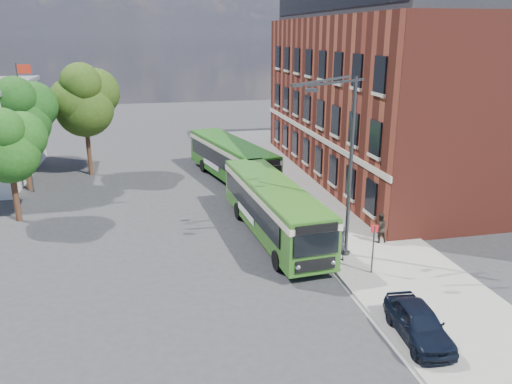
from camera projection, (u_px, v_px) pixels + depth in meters
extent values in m
plane|color=#2C2C2E|center=(238.00, 250.00, 26.23)|extent=(120.00, 120.00, 0.00)
cube|color=gray|center=(315.00, 194.00, 35.08)|extent=(6.00, 48.00, 0.15)
cube|color=beige|center=(273.00, 198.00, 34.48)|extent=(0.12, 48.00, 0.01)
cube|color=maroon|center=(387.00, 99.00, 38.44)|extent=(12.00, 26.00, 12.00)
cube|color=beige|center=(312.00, 133.00, 37.93)|extent=(0.12, 26.00, 0.35)
cube|color=#202328|center=(395.00, 1.00, 36.28)|extent=(10.80, 24.80, 2.20)
cube|color=black|center=(324.00, 0.00, 35.17)|extent=(0.08, 24.00, 1.40)
cylinder|color=#333638|center=(25.00, 130.00, 34.40)|extent=(0.10, 0.10, 9.00)
cube|color=#B42514|center=(24.00, 69.00, 33.24)|extent=(0.90, 0.02, 0.60)
cylinder|color=#333638|center=(345.00, 254.00, 25.39)|extent=(0.44, 0.44, 0.30)
cylinder|color=#333638|center=(350.00, 172.00, 24.07)|extent=(0.18, 0.18, 9.00)
cube|color=#333638|center=(335.00, 83.00, 21.95)|extent=(2.58, 0.46, 0.37)
cube|color=#333638|center=(326.00, 80.00, 23.06)|extent=(2.58, 0.46, 0.37)
cube|color=#333638|center=(312.00, 90.00, 21.32)|extent=(0.55, 0.22, 0.16)
cube|color=#333638|center=(297.00, 85.00, 23.33)|extent=(0.55, 0.22, 0.16)
cylinder|color=#333638|center=(373.00, 251.00, 23.09)|extent=(0.08, 0.08, 2.50)
cube|color=red|center=(375.00, 229.00, 22.75)|extent=(0.35, 0.04, 0.35)
cube|color=#30661E|center=(273.00, 206.00, 27.58)|extent=(3.41, 12.06, 2.45)
cube|color=#30661E|center=(273.00, 227.00, 27.97)|extent=(3.45, 12.10, 0.14)
cube|color=black|center=(249.00, 204.00, 27.46)|extent=(0.86, 10.08, 1.10)
cube|color=black|center=(293.00, 200.00, 28.17)|extent=(0.86, 10.08, 1.10)
cube|color=beige|center=(273.00, 191.00, 27.33)|extent=(3.47, 12.12, 0.32)
cube|color=#30661E|center=(273.00, 185.00, 27.22)|extent=(3.30, 11.95, 0.12)
cube|color=black|center=(316.00, 244.00, 22.07)|extent=(2.15, 0.25, 1.05)
cube|color=black|center=(317.00, 229.00, 21.84)|extent=(2.00, 0.23, 0.38)
cube|color=black|center=(316.00, 265.00, 22.37)|extent=(1.90, 0.23, 0.55)
sphere|color=silver|center=(298.00, 267.00, 22.15)|extent=(0.26, 0.26, 0.26)
sphere|color=silver|center=(333.00, 262.00, 22.62)|extent=(0.26, 0.26, 0.26)
cube|color=black|center=(244.00, 174.00, 32.97)|extent=(2.00, 0.23, 0.90)
cube|color=white|center=(246.00, 213.00, 28.33)|extent=(0.29, 3.19, 0.45)
cylinder|color=black|center=(277.00, 260.00, 23.86)|extent=(0.36, 1.02, 1.00)
cylinder|color=black|center=(322.00, 254.00, 24.51)|extent=(0.36, 1.02, 1.00)
cylinder|color=black|center=(238.00, 211.00, 30.52)|extent=(0.36, 1.02, 1.00)
cylinder|color=black|center=(274.00, 207.00, 31.16)|extent=(0.36, 1.02, 1.00)
cube|color=#205E15|center=(231.00, 158.00, 38.24)|extent=(5.13, 12.24, 2.45)
cube|color=#205E15|center=(231.00, 174.00, 38.62)|extent=(5.18, 12.29, 0.14)
cube|color=black|center=(214.00, 157.00, 37.93)|extent=(2.37, 9.94, 1.10)
cube|color=black|center=(245.00, 154.00, 38.98)|extent=(2.37, 9.94, 1.10)
cube|color=beige|center=(231.00, 147.00, 37.99)|extent=(5.20, 12.31, 0.32)
cube|color=#205E15|center=(231.00, 142.00, 37.88)|extent=(5.01, 12.12, 0.12)
cube|color=black|center=(266.00, 175.00, 33.00)|extent=(2.11, 0.56, 1.05)
cube|color=black|center=(266.00, 164.00, 32.77)|extent=(1.97, 0.53, 0.38)
cube|color=black|center=(266.00, 189.00, 33.30)|extent=(1.87, 0.51, 0.55)
sphere|color=silver|center=(255.00, 191.00, 32.97)|extent=(0.26, 0.26, 0.26)
sphere|color=silver|center=(277.00, 187.00, 33.66)|extent=(0.26, 0.26, 0.26)
cube|color=black|center=(204.00, 140.00, 43.35)|extent=(1.97, 0.53, 0.90)
cube|color=white|center=(211.00, 164.00, 38.76)|extent=(0.76, 3.13, 0.45)
cylinder|color=black|center=(239.00, 190.00, 34.54)|extent=(0.50, 1.04, 1.00)
cylinder|color=black|center=(269.00, 186.00, 35.50)|extent=(0.50, 1.04, 1.00)
cylinder|color=black|center=(203.00, 166.00, 40.89)|extent=(0.50, 1.04, 1.00)
cylinder|color=black|center=(230.00, 163.00, 41.85)|extent=(0.50, 1.04, 1.00)
imported|color=black|center=(419.00, 323.00, 18.19)|extent=(1.84, 3.90, 1.29)
imported|color=black|center=(341.00, 244.00, 24.31)|extent=(0.80, 0.70, 1.83)
imported|color=black|center=(380.00, 228.00, 26.60)|extent=(0.80, 0.62, 1.64)
cylinder|color=#392114|center=(16.00, 197.00, 29.91)|extent=(0.36, 0.36, 2.97)
sphere|color=#1A4813|center=(9.00, 153.00, 29.09)|extent=(3.51, 3.51, 3.51)
sphere|color=#1A4813|center=(21.00, 136.00, 29.47)|extent=(2.97, 2.97, 2.97)
sphere|color=#1A4813|center=(2.00, 129.00, 28.00)|extent=(2.43, 2.43, 2.43)
cylinder|color=#392114|center=(27.00, 166.00, 35.92)|extent=(0.36, 0.36, 3.49)
sphere|color=#163E12|center=(21.00, 122.00, 34.96)|extent=(4.13, 4.13, 4.13)
sphere|color=#163E12|center=(33.00, 106.00, 35.40)|extent=(3.49, 3.49, 3.49)
sphere|color=#163E12|center=(6.00, 115.00, 34.10)|extent=(3.17, 3.17, 3.17)
sphere|color=#163E12|center=(14.00, 97.00, 33.67)|extent=(2.86, 2.86, 2.86)
cylinder|color=#392114|center=(89.00, 151.00, 39.77)|extent=(0.36, 0.36, 3.78)
sphere|color=#273F11|center=(85.00, 108.00, 38.73)|extent=(4.46, 4.46, 4.46)
sphere|color=#273F11|center=(95.00, 92.00, 39.21)|extent=(3.78, 3.78, 3.78)
sphere|color=#273F11|center=(72.00, 100.00, 37.80)|extent=(3.43, 3.43, 3.43)
sphere|color=#273F11|center=(81.00, 83.00, 37.33)|extent=(3.09, 3.09, 3.09)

